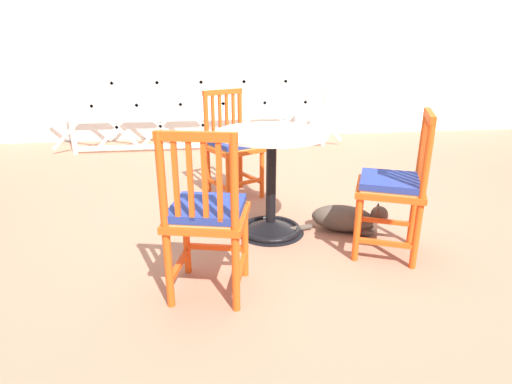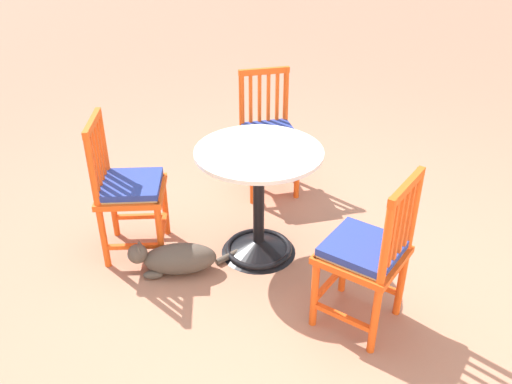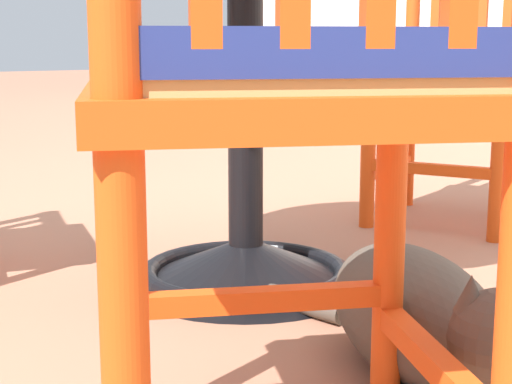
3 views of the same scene
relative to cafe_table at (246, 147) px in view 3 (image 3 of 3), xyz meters
The scene contains 5 objects.
ground_plane 0.30m from the cafe_table, 43.69° to the right, with size 24.00×24.00×0.00m, color #A36B51.
cafe_table is the anchor object (origin of this frame).
orange_chair_tucked_in 0.82m from the cafe_table, 29.98° to the right, with size 0.53×0.53×0.91m.
orange_chair_facing_out 0.84m from the cafe_table, 103.42° to the left, with size 0.54×0.54×0.91m.
tabby_cat 0.59m from the cafe_table, ahead, with size 0.74×0.35×0.23m.
Camera 3 is at (1.25, -0.80, 0.49)m, focal length 56.46 mm.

